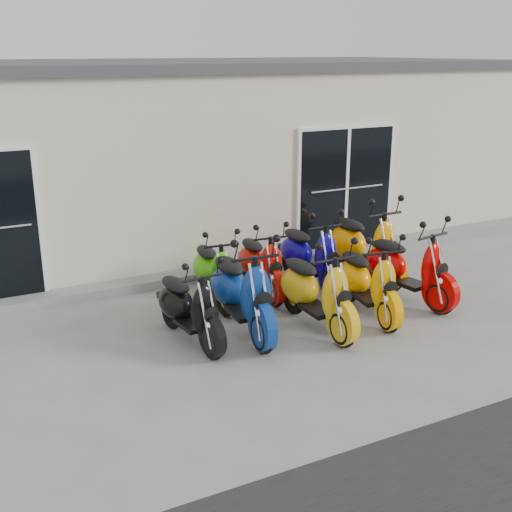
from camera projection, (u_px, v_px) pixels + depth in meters
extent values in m
plane|color=gray|center=(276.00, 319.00, 8.90)|extent=(80.00, 80.00, 0.00)
cube|color=beige|center=(152.00, 152.00, 12.82)|extent=(14.00, 6.00, 3.20)
cube|color=#3F3F42|center=(148.00, 65.00, 12.30)|extent=(14.20, 6.20, 0.16)
cube|color=gray|center=(217.00, 271.00, 10.59)|extent=(14.00, 0.40, 0.15)
cube|color=black|center=(2.00, 222.00, 8.97)|extent=(1.07, 0.08, 2.22)
cube|color=black|center=(346.00, 185.00, 11.47)|extent=(2.02, 0.08, 2.22)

